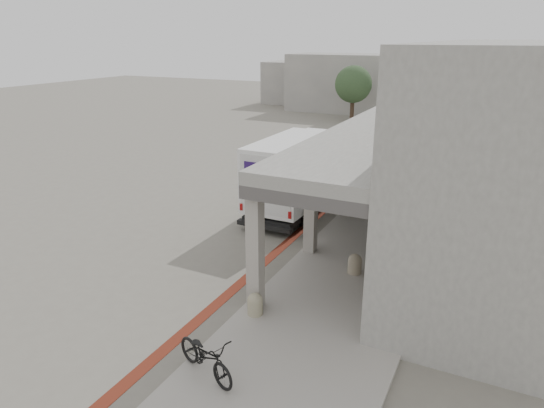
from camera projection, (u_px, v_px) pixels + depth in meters
The scene contains 13 objects.
ground at pixel (250, 248), 17.29m from camera, with size 120.00×120.00×0.00m, color slate.
bike_lane_stripe at pixel (298, 233), 18.57m from camera, with size 0.35×40.00×0.01m, color #5D1F12.
sidewalk at pixel (359, 269), 15.60m from camera, with size 4.40×28.00×0.12m, color #9B958B.
transit_building at pixel (479, 148), 17.14m from camera, with size 7.60×17.00×7.00m.
distant_backdrop at pixel (398, 84), 48.01m from camera, with size 28.00×10.00×6.50m.
tree_left at pixel (353, 84), 42.07m from camera, with size 3.20×3.20×4.80m.
tree_mid at pixel (441, 86), 40.85m from camera, with size 3.20×3.20×4.80m.
fedex_truck at pixel (302, 170), 20.91m from camera, with size 2.42×7.48×3.18m.
bench at pixel (402, 257), 15.63m from camera, with size 0.79×1.77×0.41m.
bollard_near at pixel (255, 304), 12.86m from camera, with size 0.41×0.41×0.62m.
bollard_far at pixel (355, 263), 15.12m from camera, with size 0.43×0.43×0.64m.
utility_cabinet at pixel (377, 244), 16.09m from camera, with size 0.45×0.60×1.00m, color gray.
bicycle_black at pixel (206, 356), 10.48m from camera, with size 0.65×1.87×0.98m, color black.
Camera 1 is at (7.68, -13.85, 7.15)m, focal length 32.00 mm.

